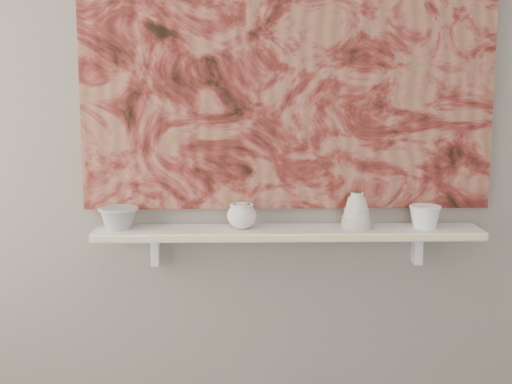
{
  "coord_description": "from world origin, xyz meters",
  "views": [
    {
      "loc": [
        -0.17,
        -1.02,
        1.48
      ],
      "look_at": [
        -0.12,
        1.49,
        1.07
      ],
      "focal_mm": 50.0,
      "sensor_mm": 36.0,
      "label": 1
    }
  ],
  "objects_px": {
    "painting": "(288,58)",
    "cup_cream": "(242,216)",
    "bell_vessel": "(357,210)",
    "bowl_white": "(425,216)",
    "shelf": "(288,232)",
    "bowl_grey": "(119,218)"
  },
  "relations": [
    {
      "from": "bowl_white",
      "to": "shelf",
      "type": "bearing_deg",
      "value": 180.0
    },
    {
      "from": "shelf",
      "to": "bell_vessel",
      "type": "relative_size",
      "value": 10.54
    },
    {
      "from": "shelf",
      "to": "bowl_white",
      "type": "relative_size",
      "value": 12.07
    },
    {
      "from": "shelf",
      "to": "painting",
      "type": "height_order",
      "value": "painting"
    },
    {
      "from": "painting",
      "to": "cup_cream",
      "type": "relative_size",
      "value": 14.21
    },
    {
      "from": "painting",
      "to": "bowl_white",
      "type": "height_order",
      "value": "painting"
    },
    {
      "from": "cup_cream",
      "to": "bell_vessel",
      "type": "bearing_deg",
      "value": 0.0
    },
    {
      "from": "shelf",
      "to": "painting",
      "type": "bearing_deg",
      "value": 90.0
    },
    {
      "from": "painting",
      "to": "bowl_white",
      "type": "relative_size",
      "value": 12.94
    },
    {
      "from": "bowl_grey",
      "to": "shelf",
      "type": "bearing_deg",
      "value": 0.0
    },
    {
      "from": "cup_cream",
      "to": "bowl_white",
      "type": "relative_size",
      "value": 0.91
    },
    {
      "from": "shelf",
      "to": "bowl_grey",
      "type": "distance_m",
      "value": 0.61
    },
    {
      "from": "painting",
      "to": "cup_cream",
      "type": "distance_m",
      "value": 0.59
    },
    {
      "from": "bell_vessel",
      "to": "bowl_grey",
      "type": "bearing_deg",
      "value": 180.0
    },
    {
      "from": "shelf",
      "to": "bowl_white",
      "type": "distance_m",
      "value": 0.5
    },
    {
      "from": "cup_cream",
      "to": "bell_vessel",
      "type": "xyz_separation_m",
      "value": [
        0.42,
        0.0,
        0.02
      ]
    },
    {
      "from": "cup_cream",
      "to": "bell_vessel",
      "type": "distance_m",
      "value": 0.42
    },
    {
      "from": "bowl_grey",
      "to": "bell_vessel",
      "type": "distance_m",
      "value": 0.86
    },
    {
      "from": "shelf",
      "to": "painting",
      "type": "xyz_separation_m",
      "value": [
        0.0,
        0.08,
        0.62
      ]
    },
    {
      "from": "shelf",
      "to": "bell_vessel",
      "type": "xyz_separation_m",
      "value": [
        0.25,
        0.0,
        0.08
      ]
    },
    {
      "from": "bell_vessel",
      "to": "bowl_white",
      "type": "xyz_separation_m",
      "value": [
        0.25,
        0.0,
        -0.02
      ]
    },
    {
      "from": "cup_cream",
      "to": "bowl_white",
      "type": "distance_m",
      "value": 0.67
    }
  ]
}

